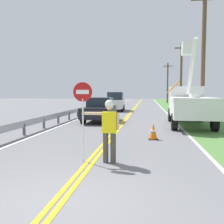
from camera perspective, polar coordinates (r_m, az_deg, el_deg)
ground_plane at (r=4.90m, az=-12.69°, el=-20.04°), size 160.00×160.00×0.00m
centerline_yellow_left at (r=24.30m, az=4.08°, el=-0.30°), size 0.11×110.00×0.01m
centerline_yellow_right at (r=24.29m, az=4.50°, el=-0.30°), size 0.11×110.00×0.01m
edge_line_right at (r=24.32m, az=12.78°, el=-0.39°), size 0.12×110.00×0.01m
edge_line_left at (r=24.80m, az=-4.04°, el=-0.20°), size 0.12×110.00×0.01m
flagger_worker at (r=7.06m, az=-0.70°, el=-3.48°), size 1.09×0.25×1.83m
stop_sign_paddle at (r=7.15m, az=-6.82°, el=1.91°), size 0.56×0.04×2.33m
utility_bucket_truck at (r=16.27m, az=17.45°, el=2.10°), size 2.93×6.90×5.30m
oncoming_sedan_nearest at (r=17.17m, az=-2.92°, el=0.50°), size 1.95×4.13×1.70m
oncoming_suv_second at (r=27.68m, az=0.84°, el=2.49°), size 2.09×4.68×2.10m
utility_pole_near at (r=18.05m, az=20.47°, el=12.42°), size 1.80×0.28×8.84m
utility_pole_mid at (r=33.84m, az=15.78°, el=8.37°), size 1.80×0.28×8.47m
utility_pole_far at (r=50.41m, az=12.79°, el=6.77°), size 1.80×0.28×7.91m
traffic_cone_lead at (r=10.83m, az=9.59°, el=-4.55°), size 0.40×0.40×0.70m
guardrail_left_shoulder at (r=19.84m, az=-8.94°, el=0.08°), size 0.10×32.00×0.71m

